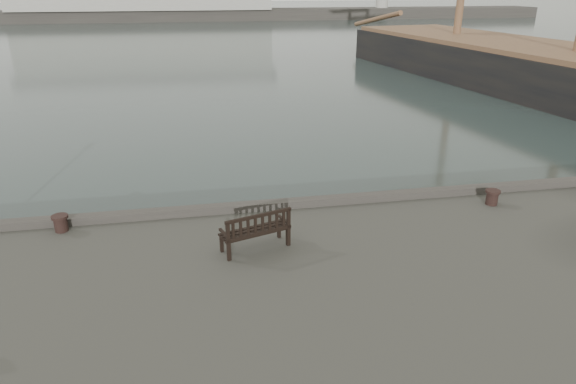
# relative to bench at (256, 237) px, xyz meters

# --- Properties ---
(ground) EXTENTS (400.00, 400.00, 0.00)m
(ground) POSITION_rel_bench_xyz_m (-0.29, 2.11, -1.82)
(ground) COLOR black
(ground) RESTS_ON ground
(bench) EXTENTS (1.51, 0.91, 0.82)m
(bench) POSITION_rel_bench_xyz_m (0.00, 0.00, 0.00)
(bench) COLOR black
(bench) RESTS_ON quay
(bollard_left) EXTENTS (0.42, 0.42, 0.37)m
(bollard_left) POSITION_rel_bench_xyz_m (-4.09, 1.61, -0.08)
(bollard_left) COLOR black
(bollard_left) RESTS_ON quay
(bollard_right) EXTENTS (0.41, 0.41, 0.37)m
(bollard_right) POSITION_rel_bench_xyz_m (6.01, 1.18, -0.08)
(bollard_right) COLOR black
(bollard_right) RESTS_ON quay
(tall_ship_main) EXTENTS (14.34, 43.34, 31.93)m
(tall_ship_main) POSITION_rel_bench_xyz_m (21.92, 18.53, -1.02)
(tall_ship_main) COLOR black
(tall_ship_main) RESTS_ON ground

